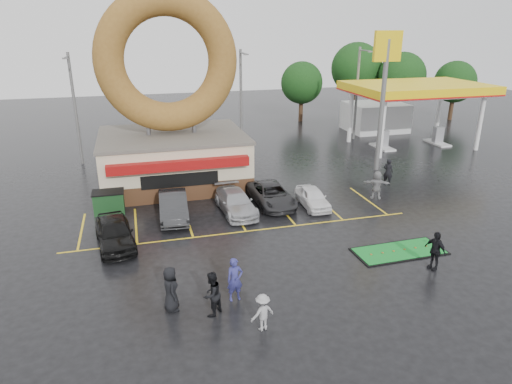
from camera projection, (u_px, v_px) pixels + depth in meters
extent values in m
plane|color=black|center=(263.00, 259.00, 22.72)|extent=(120.00, 120.00, 0.00)
cube|color=#472B19|center=(175.00, 175.00, 33.53)|extent=(10.00, 8.00, 1.20)
cube|color=beige|center=(173.00, 152.00, 32.92)|extent=(10.00, 8.00, 2.30)
cube|color=#59544C|center=(172.00, 135.00, 32.49)|extent=(10.20, 8.20, 0.20)
cube|color=maroon|center=(180.00, 165.00, 28.95)|extent=(9.00, 0.60, 0.60)
cylinder|color=slate|center=(148.00, 126.00, 31.85)|extent=(0.30, 0.30, 1.20)
cylinder|color=slate|center=(194.00, 124.00, 32.65)|extent=(0.30, 0.30, 1.20)
torus|color=brown|center=(167.00, 61.00, 30.73)|extent=(9.60, 2.00, 9.60)
cylinder|color=silver|center=(382.00, 130.00, 39.14)|extent=(0.40, 0.40, 5.00)
cylinder|color=silver|center=(480.00, 123.00, 41.62)|extent=(0.40, 0.40, 5.00)
cylinder|color=silver|center=(350.00, 117.00, 44.57)|extent=(0.40, 0.40, 5.00)
cylinder|color=silver|center=(439.00, 112.00, 47.05)|extent=(0.40, 0.40, 5.00)
cube|color=silver|center=(417.00, 91.00, 42.15)|extent=(12.00, 8.00, 0.50)
cube|color=yellow|center=(417.00, 87.00, 42.04)|extent=(12.30, 8.30, 0.70)
cube|color=#99999E|center=(383.00, 139.00, 42.91)|extent=(0.90, 0.60, 1.60)
cube|color=#99999E|center=(438.00, 135.00, 44.39)|extent=(0.90, 0.60, 1.60)
cube|color=silver|center=(375.00, 117.00, 49.78)|extent=(6.00, 5.00, 3.00)
cylinder|color=slate|center=(382.00, 107.00, 35.07)|extent=(0.36, 0.36, 10.00)
cube|color=yellow|center=(388.00, 46.00, 33.51)|extent=(2.20, 0.30, 2.20)
cylinder|color=slate|center=(75.00, 110.00, 36.78)|extent=(0.24, 0.24, 9.00)
cylinder|color=slate|center=(67.00, 57.00, 34.42)|extent=(0.12, 2.00, 0.12)
cube|color=slate|center=(65.00, 58.00, 33.53)|extent=(0.40, 0.18, 0.12)
cylinder|color=slate|center=(241.00, 101.00, 41.15)|extent=(0.24, 0.24, 9.00)
cylinder|color=slate|center=(243.00, 53.00, 38.80)|extent=(0.12, 2.00, 0.12)
cube|color=slate|center=(246.00, 54.00, 37.91)|extent=(0.40, 0.18, 0.12)
cylinder|color=slate|center=(357.00, 94.00, 45.03)|extent=(0.24, 0.24, 9.00)
cylinder|color=slate|center=(365.00, 50.00, 42.67)|extent=(0.12, 2.00, 0.12)
cube|color=slate|center=(370.00, 52.00, 41.79)|extent=(0.40, 0.18, 0.12)
cylinder|color=#332114|center=(399.00, 107.00, 55.81)|extent=(0.50, 0.50, 2.88)
sphere|color=black|center=(402.00, 76.00, 54.51)|extent=(5.60, 5.60, 5.60)
cylinder|color=#332114|center=(451.00, 109.00, 55.55)|extent=(0.50, 0.50, 2.52)
sphere|color=black|center=(455.00, 82.00, 54.41)|extent=(4.90, 4.90, 4.90)
cylinder|color=#332114|center=(354.00, 102.00, 58.38)|extent=(0.50, 0.50, 3.24)
sphere|color=black|center=(357.00, 68.00, 56.91)|extent=(6.30, 6.30, 6.30)
cylinder|color=#332114|center=(301.00, 111.00, 54.71)|extent=(0.50, 0.50, 2.52)
sphere|color=black|center=(302.00, 83.00, 53.57)|extent=(4.90, 4.90, 4.90)
imported|color=black|center=(115.00, 233.00, 23.87)|extent=(2.37, 4.70, 1.54)
imported|color=#28292B|center=(173.00, 206.00, 27.34)|extent=(1.89, 4.75, 1.54)
imported|color=#A8A9AD|center=(236.00, 202.00, 28.18)|extent=(2.15, 4.75, 1.35)
imported|color=#2A2A2C|center=(271.00, 195.00, 29.41)|extent=(2.49, 4.99, 1.36)
imported|color=white|center=(313.00, 197.00, 29.09)|extent=(1.58, 3.71, 1.25)
imported|color=navy|center=(235.00, 280.00, 19.11)|extent=(0.75, 0.53, 1.92)
imported|color=black|center=(212.00, 294.00, 18.11)|extent=(1.16, 1.15, 1.89)
imported|color=gray|center=(263.00, 312.00, 17.27)|extent=(1.10, 0.83, 1.52)
imported|color=black|center=(171.00, 289.00, 18.41)|extent=(0.71, 1.01, 1.94)
imported|color=black|center=(435.00, 250.00, 21.55)|extent=(0.79, 1.22, 1.93)
imported|color=gray|center=(377.00, 185.00, 30.36)|extent=(1.86, 1.24, 1.93)
imported|color=black|center=(388.00, 172.00, 32.98)|extent=(0.83, 0.83, 1.94)
cube|color=#1A461F|center=(109.00, 203.00, 28.20)|extent=(1.81, 1.22, 1.30)
cube|color=black|center=(399.00, 251.00, 23.48)|extent=(4.80, 2.17, 0.05)
cube|color=#147D29|center=(399.00, 251.00, 23.47)|extent=(4.58, 1.95, 0.03)
cylinder|color=silver|center=(436.00, 244.00, 23.61)|extent=(0.02, 0.02, 0.54)
cube|color=red|center=(438.00, 240.00, 23.55)|extent=(0.14, 0.01, 0.10)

